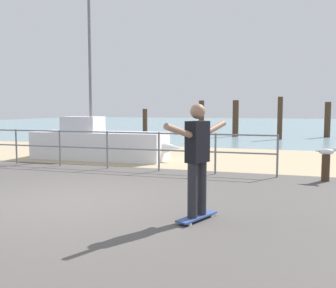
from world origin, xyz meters
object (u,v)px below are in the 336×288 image
skateboard (197,217)px  skateboarder (197,153)px  seagull (327,152)px  sailboat (104,143)px  bollard_short (326,168)px

skateboard → skateboarder: bearing=169.4°
skateboard → skateboarder: size_ratio=0.50×
skateboarder → seagull: (2.08, 3.87, -0.32)m
sailboat → skateboard: (4.51, -5.84, -0.46)m
sailboat → seagull: 6.88m
skateboarder → seagull: bearing=61.7°
seagull → sailboat: bearing=163.4°
sailboat → bollard_short: size_ratio=9.00×
sailboat → skateboarder: sailboat is taller
skateboard → skateboarder: (-0.00, 0.00, 0.95)m
skateboard → skateboarder: skateboarder is taller
skateboarder → skateboard: bearing=-10.6°
sailboat → bollard_short: 6.86m
skateboard → seagull: size_ratio=1.67×
sailboat → seagull: (6.59, -1.97, 0.17)m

